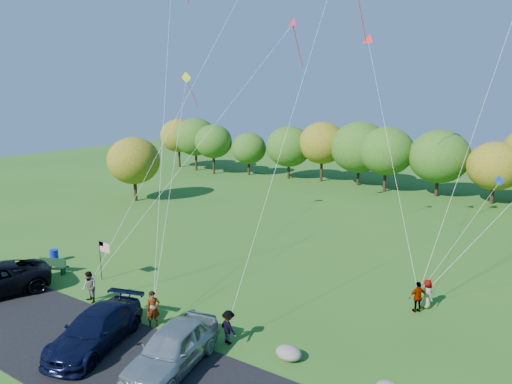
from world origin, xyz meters
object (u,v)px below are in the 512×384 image
Objects in this scene: trash_barrel at (54,256)px; minivan_navy at (95,329)px; minivan_silver at (172,348)px; flyer_d at (418,297)px; flyer_b at (89,287)px; park_bench at (54,265)px; flyer_e at (427,294)px; flyer_c at (228,327)px; flyer_a at (153,309)px.

minivan_navy is at bearing -25.65° from trash_barrel.
minivan_silver is 3.18× the size of flyer_d.
minivan_navy is 1.05× the size of minivan_silver.
minivan_silver is at bearing -7.79° from minivan_navy.
flyer_b is at bearing 128.95° from minivan_navy.
minivan_navy reaches higher than park_bench.
park_bench is at bearing 65.64° from flyer_e.
flyer_b is at bearing -39.72° from park_bench.
flyer_b is at bearing -14.16° from flyer_d.
minivan_navy reaches higher than flyer_e.
flyer_e is (0.28, 0.79, -0.04)m from flyer_d.
flyer_c is 1.01× the size of flyer_e.
flyer_b is 8.01m from trash_barrel.
flyer_d reaches higher than flyer_c.
flyer_e is at bearing 16.25° from trash_barrel.
flyer_e is (15.82, 9.56, -0.10)m from flyer_b.
minivan_silver is 8.51m from flyer_b.
flyer_d is at bearing 43.66° from flyer_b.
flyer_c reaches higher than park_bench.
flyer_c is 0.96× the size of flyer_d.
flyer_b is at bearing 76.32° from flyer_e.
flyer_b reaches higher than flyer_c.
flyer_a is 1.15× the size of flyer_c.
park_bench is (-9.74, 4.35, -0.33)m from minivan_navy.
park_bench is at bearing 14.55° from flyer_c.
minivan_silver is 16.50m from trash_barrel.
minivan_navy is 3.48× the size of flyer_c.
trash_barrel is at bearing 151.53° from minivan_silver.
flyer_e is (6.84, 8.79, -0.01)m from flyer_c.
flyer_b is 5.86m from park_bench.
flyer_c is 1.93× the size of trash_barrel.
flyer_b is 2.15× the size of trash_barrel.
flyer_c reaches higher than flyer_e.
flyer_b is 1.12× the size of flyer_e.
minivan_silver reaches higher than flyer_e.
flyer_b is at bearing 154.22° from minivan_silver.
flyer_d is at bearing -14.75° from flyer_a.
flyer_d reaches higher than trash_barrel.
flyer_d is at bearing -111.75° from flyer_c.
flyer_e is 0.89× the size of park_bench.
minivan_silver is at bearing 102.25° from flyer_e.
flyer_c is (4.88, 3.58, -0.07)m from minivan_navy.
flyer_c is at bearing -27.41° from park_bench.
minivan_navy is 3.03× the size of flyer_a.
flyer_a is at bearing 57.01° from minivan_navy.
minivan_silver is 2.99× the size of flyer_b.
minivan_navy and flyer_d have the same top height.
flyer_a is at bearing 14.19° from flyer_b.
trash_barrel is at bearing 173.95° from flyer_b.
flyer_c is (0.75, 2.93, -0.17)m from minivan_silver.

